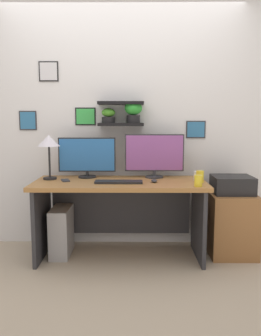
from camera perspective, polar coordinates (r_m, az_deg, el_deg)
The scene contains 15 objects.
ground_plane at distance 3.55m, azimuth -1.67°, elevation -14.16°, with size 8.00×8.00×0.00m, color tan.
back_wall_assembly at distance 3.73m, azimuth -1.52°, elevation 8.18°, with size 4.40×0.24×2.70m.
desk at distance 3.44m, azimuth -1.67°, elevation -5.44°, with size 1.63×0.68×0.75m.
monitor_left at distance 3.56m, azimuth -7.08°, elevation 1.82°, with size 0.57×0.18×0.40m.
monitor_right at distance 3.53m, azimuth 3.91°, elevation 2.15°, with size 0.59×0.18×0.44m.
keyboard at distance 3.25m, azimuth -1.93°, elevation -2.27°, with size 0.44×0.14×0.02m, color black.
computer_mouse at distance 3.28m, azimuth 3.88°, elevation -2.09°, with size 0.06×0.09×0.03m, color #2D2D33.
desk_lamp at distance 3.49m, azimuth -13.11°, elevation 3.91°, with size 0.21×0.21×0.44m.
cell_phone at distance 3.42m, azimuth -10.53°, elevation -1.98°, with size 0.07×0.14×0.01m, color #2D2D33.
coffee_mug at distance 3.43m, azimuth 10.88°, elevation -1.28°, with size 0.08×0.08×0.09m, color white.
pen_cup at distance 3.13m, azimuth 10.94°, elevation -2.04°, with size 0.07×0.07×0.10m, color yellow.
water_cup at distance 3.33m, azimuth 11.20°, elevation -1.38°, with size 0.07×0.07×0.11m, color yellow.
drawer_cabinet at distance 3.67m, azimuth 15.95°, elevation -8.66°, with size 0.44×0.50×0.61m, color brown.
printer at distance 3.58m, azimuth 16.19°, elevation -2.62°, with size 0.38×0.34×0.17m, color black.
computer_tower_left at distance 3.59m, azimuth -11.14°, elevation -10.06°, with size 0.18×0.40×0.47m, color #99999E.
Camera 1 is at (0.13, -3.29, 1.33)m, focal length 37.55 mm.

